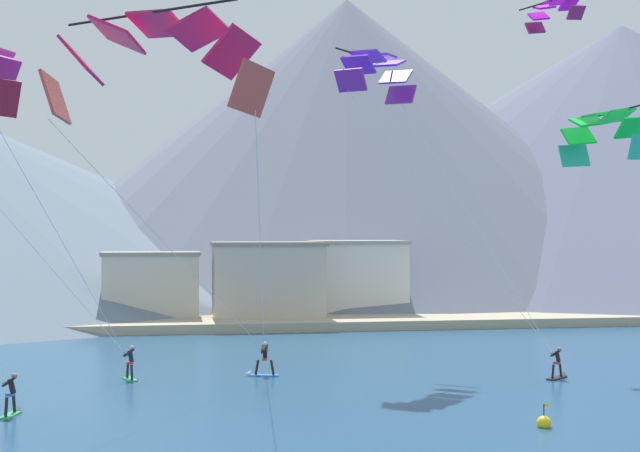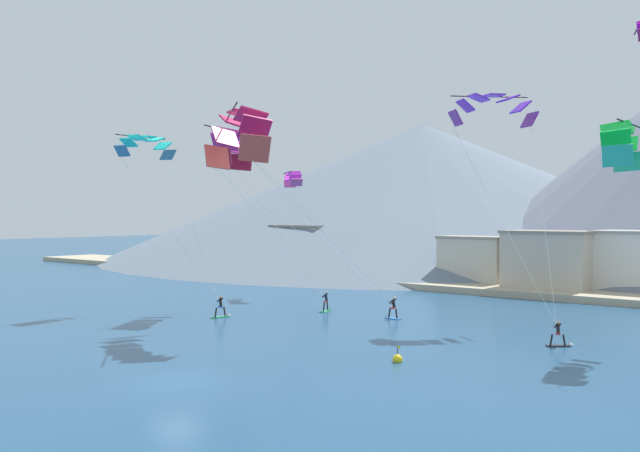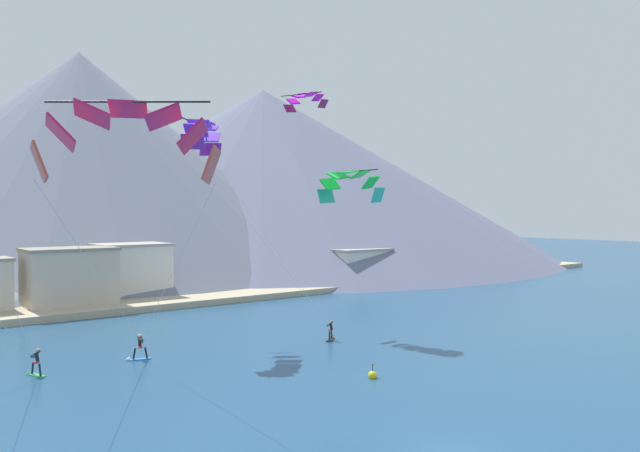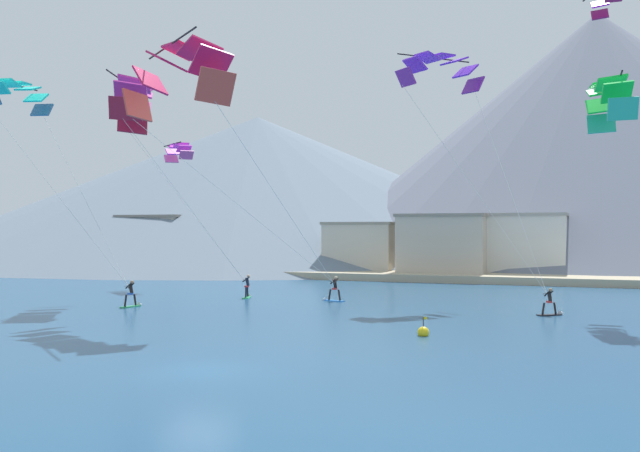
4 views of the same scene
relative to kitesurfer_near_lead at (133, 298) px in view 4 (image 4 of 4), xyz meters
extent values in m
plane|color=navy|center=(14.65, -16.54, -0.56)|extent=(400.00, 400.00, 0.00)
cube|color=#33B266|center=(-0.06, -0.19, -0.52)|extent=(0.73, 1.50, 0.07)
cylinder|color=black|center=(-0.14, -0.58, -0.11)|extent=(0.17, 0.27, 0.76)
cylinder|color=black|center=(0.02, 0.19, -0.11)|extent=(0.17, 0.27, 0.76)
cube|color=blue|center=(-0.06, -0.19, 0.30)|extent=(0.36, 0.30, 0.12)
cylinder|color=black|center=(0.00, -0.21, 0.64)|extent=(0.40, 0.30, 0.64)
cylinder|color=black|center=(-0.12, -0.31, 0.83)|extent=(0.55, 0.20, 0.42)
cylinder|color=black|center=(-0.07, -0.06, 0.83)|extent=(0.55, 0.20, 0.42)
cylinder|color=black|center=(-0.27, -0.15, 0.80)|extent=(0.14, 0.52, 0.03)
sphere|color=#9E7051|center=(0.10, -0.23, 1.06)|extent=(0.23, 0.23, 0.23)
cone|color=white|center=(0.12, 0.66, -0.46)|extent=(0.41, 0.37, 0.36)
cube|color=black|center=(25.46, 4.74, -0.52)|extent=(1.40, 1.24, 0.07)
cylinder|color=black|center=(25.15, 4.49, -0.14)|extent=(0.25, 0.23, 0.70)
cylinder|color=black|center=(25.77, 4.98, -0.14)|extent=(0.25, 0.23, 0.70)
cube|color=red|center=(25.46, 4.74, 0.24)|extent=(0.36, 0.37, 0.12)
cylinder|color=black|center=(25.49, 4.70, 0.56)|extent=(0.36, 0.38, 0.59)
cylinder|color=black|center=(25.34, 4.71, 0.73)|extent=(0.37, 0.44, 0.38)
cylinder|color=black|center=(25.52, 4.85, 0.73)|extent=(0.37, 0.44, 0.38)
cylinder|color=black|center=(25.32, 4.92, 0.70)|extent=(0.43, 0.35, 0.03)
sphere|color=#9E7051|center=(25.54, 4.64, 0.94)|extent=(0.21, 0.21, 0.21)
cone|color=white|center=(26.14, 5.28, -0.46)|extent=(0.46, 0.47, 0.36)
cube|color=#337FDB|center=(11.03, 7.95, -0.52)|extent=(1.50, 0.75, 0.07)
cylinder|color=black|center=(11.41, 7.86, -0.11)|extent=(0.28, 0.18, 0.77)
cylinder|color=black|center=(10.64, 8.03, -0.11)|extent=(0.28, 0.18, 0.77)
cube|color=red|center=(11.03, 7.95, 0.31)|extent=(0.31, 0.37, 0.12)
cylinder|color=black|center=(11.04, 8.02, 0.66)|extent=(0.31, 0.42, 0.65)
cylinder|color=black|center=(11.14, 7.89, 0.84)|extent=(0.21, 0.56, 0.42)
cylinder|color=black|center=(10.90, 7.95, 0.84)|extent=(0.21, 0.56, 0.42)
cylinder|color=black|center=(10.98, 7.74, 0.81)|extent=(0.51, 0.15, 0.03)
sphere|color=beige|center=(11.07, 8.12, 1.07)|extent=(0.23, 0.23, 0.23)
cone|color=white|center=(10.18, 8.14, -0.46)|extent=(0.37, 0.42, 0.36)
cube|color=#33B266|center=(4.25, 7.87, -0.52)|extent=(0.85, 1.51, 0.07)
cylinder|color=black|center=(4.37, 7.49, -0.12)|extent=(0.19, 0.27, 0.75)
cylinder|color=black|center=(4.13, 8.24, -0.12)|extent=(0.19, 0.27, 0.75)
cube|color=red|center=(4.25, 7.87, 0.29)|extent=(0.37, 0.32, 0.12)
cylinder|color=black|center=(4.30, 7.88, 0.63)|extent=(0.38, 0.31, 0.63)
cylinder|color=black|center=(4.24, 7.74, 0.81)|extent=(0.54, 0.24, 0.41)
cylinder|color=black|center=(4.17, 7.97, 0.81)|extent=(0.54, 0.24, 0.41)
cylinder|color=black|center=(4.03, 7.80, 0.78)|extent=(0.19, 0.51, 0.03)
sphere|color=tan|center=(4.37, 7.90, 1.04)|extent=(0.23, 0.23, 0.23)
cone|color=white|center=(3.99, 8.70, -0.46)|extent=(0.43, 0.39, 0.36)
cube|color=#1EEFD7|center=(-8.77, -1.74, 14.26)|extent=(1.57, 1.10, 0.52)
cube|color=#1EEFD7|center=(-8.82, -0.75, 14.42)|extent=(1.57, 1.14, 0.19)
cube|color=#1EEFD7|center=(-8.89, 0.24, 14.26)|extent=(1.57, 1.14, 0.52)
cube|color=#1EEFD7|center=(-8.97, 1.12, 13.77)|extent=(1.56, 1.03, 0.80)
cube|color=teal|center=(-9.05, 1.78, 13.02)|extent=(1.54, 0.81, 0.98)
cylinder|color=black|center=(-9.50, -0.79, 14.46)|extent=(0.19, 5.27, 0.10)
cylinder|color=silver|center=(-4.50, -1.83, 6.69)|extent=(8.49, 3.40, 11.80)
cylinder|color=silver|center=(-4.68, 0.93, 6.69)|extent=(8.84, 2.19, 11.80)
cube|color=#772296|center=(15.78, 9.25, 14.97)|extent=(1.74, 1.74, 1.20)
cube|color=#6C24DA|center=(16.31, 9.79, 15.91)|extent=(1.96, 1.97, 0.98)
cube|color=#6C24DA|center=(17.02, 10.55, 16.53)|extent=(2.11, 2.09, 0.64)
cube|color=#6C24DA|center=(17.81, 11.43, 16.74)|extent=(2.15, 2.11, 0.21)
cube|color=#6C24DA|center=(18.59, 12.33, 16.53)|extent=(2.14, 2.05, 0.64)
cube|color=#6C24DA|center=(19.25, 13.14, 15.91)|extent=(2.03, 1.89, 0.98)
cube|color=#772296|center=(19.71, 13.74, 14.97)|extent=(1.83, 1.63, 1.20)
cylinder|color=black|center=(17.22, 11.95, 16.78)|extent=(4.34, 4.47, 0.10)
cylinder|color=silver|center=(20.46, 7.00, 7.56)|extent=(9.75, 4.20, 13.73)
cylinder|color=silver|center=(22.59, 9.42, 7.56)|extent=(5.50, 9.05, 13.73)
cube|color=#C24239|center=(9.20, -5.62, 12.01)|extent=(1.86, 1.90, 1.89)
cube|color=#D4144F|center=(8.54, -4.92, 13.44)|extent=(2.31, 2.20, 1.72)
cube|color=#D4144F|center=(7.36, -4.12, 14.40)|extent=(2.51, 2.42, 1.27)
cube|color=#D4144F|center=(5.86, -3.34, 14.74)|extent=(2.45, 2.54, 0.60)
cube|color=#D4144F|center=(4.29, -2.72, 14.40)|extent=(2.18, 2.54, 1.27)
cube|color=#D4144F|center=(2.91, -2.35, 13.44)|extent=(1.69, 2.44, 1.72)
cube|color=#C24239|center=(1.95, -2.30, 12.01)|extent=(1.05, 2.23, 1.89)
cylinder|color=black|center=(5.50, -4.14, 14.96)|extent=(6.29, 5.05, 0.10)
cylinder|color=silver|center=(10.15, 0.93, 6.00)|extent=(1.70, 13.66, 10.40)
cylinder|color=silver|center=(6.33, 2.68, 6.00)|extent=(9.33, 10.18, 10.40)
cube|color=maroon|center=(-0.95, 0.50, 12.42)|extent=(2.40, 1.35, 1.66)
cube|color=#C92B97|center=(-1.15, 1.33, 13.64)|extent=(2.61, 1.85, 1.52)
cube|color=#C92B97|center=(-1.65, 2.47, 14.46)|extent=(2.69, 2.25, 1.15)
cube|color=#C92B97|center=(-2.36, 3.73, 14.74)|extent=(2.67, 2.47, 0.60)
cube|color=#C92B97|center=(-3.19, 4.94, 14.46)|extent=(2.53, 2.53, 1.15)
cube|color=#C92B97|center=(-3.99, 5.88, 13.64)|extent=(2.29, 2.41, 1.52)
cube|color=maroon|center=(-4.65, 6.42, 12.42)|extent=(1.97, 2.08, 1.66)
cylinder|color=black|center=(-3.19, 3.22, 14.96)|extent=(2.43, 6.65, 0.10)
cylinder|color=silver|center=(1.53, 4.02, 6.25)|extent=(5.05, 7.58, 10.96)
cylinder|color=silver|center=(-0.42, 7.15, 6.25)|extent=(8.95, 1.31, 10.96)
cube|color=#27B494|center=(28.35, 8.86, 11.06)|extent=(1.72, 0.56, 1.31)
cube|color=#0DD738|center=(28.31, 8.22, 12.09)|extent=(1.80, 1.03, 1.19)
cube|color=#0DD738|center=(28.38, 7.24, 12.78)|extent=(1.84, 1.38, 0.86)
cube|color=#0DD738|center=(28.56, 6.07, 13.03)|extent=(1.85, 1.54, 0.38)
cube|color=#0DD738|center=(28.82, 4.92, 12.78)|extent=(1.82, 1.58, 0.86)
cube|color=#0DD738|center=(29.11, 3.97, 12.09)|extent=(1.76, 1.40, 1.19)
cube|color=#27B494|center=(29.38, 3.40, 11.06)|extent=(1.67, 1.04, 1.31)
cylinder|color=black|center=(29.28, 6.21, 13.15)|extent=(0.25, 5.52, 0.10)
cube|color=#C14893|center=(-4.96, 14.59, 10.88)|extent=(1.14, 1.30, 0.78)
cube|color=#E931E2|center=(-5.37, 14.89, 11.47)|extent=(1.29, 1.41, 0.64)
cube|color=#E931E2|center=(-5.90, 15.30, 11.85)|extent=(1.38, 1.46, 0.42)
cube|color=#E931E2|center=(-6.51, 15.78, 11.98)|extent=(1.40, 1.46, 0.16)
cube|color=#E931E2|center=(-7.11, 16.25, 11.85)|extent=(1.40, 1.45, 0.42)
cube|color=#E931E2|center=(-7.63, 16.69, 11.47)|extent=(1.33, 1.38, 0.64)
cube|color=#C14893|center=(-8.02, 17.02, 10.88)|extent=(1.19, 1.26, 0.78)
cylinder|color=black|center=(-6.85, 15.34, 11.97)|extent=(3.30, 2.48, 0.10)
cube|color=#EA10EB|center=(28.33, 13.68, 19.96)|extent=(1.23, 0.81, 0.77)
cube|color=#981A58|center=(28.34, 14.23, 19.38)|extent=(1.19, 0.58, 0.88)
sphere|color=yellow|center=(20.32, -5.57, -0.40)|extent=(0.56, 0.56, 0.56)
cylinder|color=black|center=(20.32, -5.57, 0.10)|extent=(0.04, 0.04, 0.44)
cube|color=yellow|center=(20.41, -5.57, 0.28)|extent=(0.18, 0.01, 0.12)
cube|color=tan|center=(14.65, 31.84, -0.21)|extent=(180.00, 10.00, 0.70)
cube|color=#B7AD9E|center=(-22.50, 36.62, 2.66)|extent=(8.40, 6.08, 6.43)
cube|color=gray|center=(-22.50, 36.62, 6.02)|extent=(8.73, 6.33, 0.30)
cube|color=beige|center=(4.63, 34.04, 2.18)|extent=(7.38, 4.11, 5.47)
cube|color=gray|center=(4.63, 34.04, 5.06)|extent=(7.68, 4.28, 0.30)
cube|color=silver|center=(21.60, 36.09, 2.60)|extent=(7.78, 5.82, 6.31)
cube|color=#9D9992|center=(21.60, 36.09, 5.91)|extent=(8.09, 6.05, 0.30)
cube|color=beige|center=(13.77, 32.89, 2.57)|extent=(8.60, 5.30, 6.25)
cube|color=gray|center=(13.77, 32.89, 5.85)|extent=(8.95, 5.52, 0.30)
cone|color=slate|center=(28.74, 76.81, 18.34)|extent=(91.63, 91.63, 37.79)
cone|color=slate|center=(-28.41, 77.08, 12.04)|extent=(118.03, 118.03, 25.18)
camera|label=1|loc=(6.48, -37.56, 6.93)|focal=50.00mm
camera|label=2|loc=(42.17, -38.90, 7.73)|focal=40.00mm
camera|label=3|loc=(-5.97, -33.37, 9.67)|focal=35.00mm
camera|label=4|loc=(27.73, -38.77, 4.52)|focal=40.00mm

